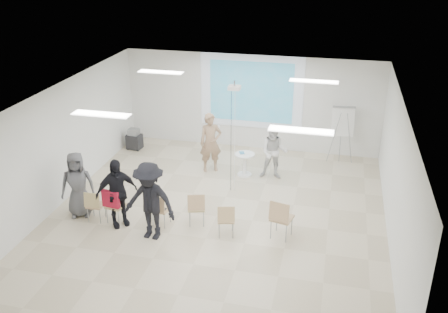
% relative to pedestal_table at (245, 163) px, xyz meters
% --- Properties ---
extents(floor, '(8.00, 9.00, 0.10)m').
position_rel_pedestal_table_xyz_m(floor, '(-0.22, -2.40, -0.43)').
color(floor, beige).
rests_on(floor, ground).
extents(ceiling, '(8.00, 9.00, 0.10)m').
position_rel_pedestal_table_xyz_m(ceiling, '(-0.22, -2.40, 2.67)').
color(ceiling, white).
rests_on(ceiling, wall_back).
extents(wall_back, '(8.00, 0.10, 3.00)m').
position_rel_pedestal_table_xyz_m(wall_back, '(-0.22, 2.15, 1.12)').
color(wall_back, silver).
rests_on(wall_back, floor).
extents(wall_left, '(0.10, 9.00, 3.00)m').
position_rel_pedestal_table_xyz_m(wall_left, '(-4.27, -2.40, 1.12)').
color(wall_left, silver).
rests_on(wall_left, floor).
extents(wall_right, '(0.10, 9.00, 3.00)m').
position_rel_pedestal_table_xyz_m(wall_right, '(3.83, -2.40, 1.12)').
color(wall_right, silver).
rests_on(wall_right, floor).
extents(projection_halo, '(3.20, 0.01, 2.30)m').
position_rel_pedestal_table_xyz_m(projection_halo, '(-0.22, 2.09, 1.47)').
color(projection_halo, silver).
rests_on(projection_halo, wall_back).
extents(projection_image, '(2.60, 0.01, 1.90)m').
position_rel_pedestal_table_xyz_m(projection_image, '(-0.22, 2.07, 1.47)').
color(projection_image, teal).
rests_on(projection_image, wall_back).
extents(pedestal_table, '(0.72, 0.72, 0.69)m').
position_rel_pedestal_table_xyz_m(pedestal_table, '(0.00, 0.00, 0.00)').
color(pedestal_table, white).
rests_on(pedestal_table, floor).
extents(player_left, '(0.85, 0.73, 1.96)m').
position_rel_pedestal_table_xyz_m(player_left, '(-1.02, 0.12, 0.60)').
color(player_left, '#A38063').
rests_on(player_left, floor).
extents(player_right, '(0.88, 0.72, 1.74)m').
position_rel_pedestal_table_xyz_m(player_right, '(0.81, 0.04, 0.49)').
color(player_right, silver).
rests_on(player_right, floor).
extents(controller_left, '(0.09, 0.13, 0.04)m').
position_rel_pedestal_table_xyz_m(controller_left, '(-0.84, 0.37, 0.91)').
color(controller_left, white).
rests_on(controller_left, player_left).
extents(controller_right, '(0.05, 0.12, 0.04)m').
position_rel_pedestal_table_xyz_m(controller_right, '(0.63, 0.29, 0.79)').
color(controller_right, silver).
rests_on(controller_right, player_right).
extents(chair_far_left, '(0.39, 0.42, 0.80)m').
position_rel_pedestal_table_xyz_m(chair_far_left, '(-2.98, -3.27, 0.09)').
color(chair_far_left, tan).
rests_on(chair_far_left, floor).
extents(chair_left_mid, '(0.46, 0.48, 0.84)m').
position_rel_pedestal_table_xyz_m(chair_left_mid, '(-2.49, -3.24, 0.12)').
color(chair_left_mid, tan).
rests_on(chair_left_mid, floor).
extents(chair_left_inner, '(0.43, 0.45, 0.81)m').
position_rel_pedestal_table_xyz_m(chair_left_inner, '(-1.40, -3.11, 0.09)').
color(chair_left_inner, tan).
rests_on(chair_left_inner, floor).
extents(chair_center, '(0.50, 0.52, 0.85)m').
position_rel_pedestal_table_xyz_m(chair_center, '(-0.58, -2.89, 0.12)').
color(chair_center, tan).
rests_on(chair_center, floor).
extents(chair_right_inner, '(0.47, 0.49, 0.82)m').
position_rel_pedestal_table_xyz_m(chair_right_inner, '(0.20, -3.21, 0.10)').
color(chair_right_inner, tan).
rests_on(chair_right_inner, floor).
extents(chair_right_far, '(0.55, 0.58, 0.97)m').
position_rel_pedestal_table_xyz_m(chair_right_far, '(1.40, -3.01, 0.19)').
color(chair_right_far, tan).
rests_on(chair_right_far, floor).
extents(red_jacket, '(0.44, 0.16, 0.41)m').
position_rel_pedestal_table_xyz_m(red_jacket, '(-2.48, -3.38, 0.34)').
color(red_jacket, '#AD152C').
rests_on(red_jacket, chair_left_mid).
extents(laptop, '(0.32, 0.25, 0.02)m').
position_rel_pedestal_table_xyz_m(laptop, '(-1.39, -3.02, 0.05)').
color(laptop, black).
rests_on(laptop, chair_left_inner).
extents(audience_left, '(1.28, 1.25, 1.92)m').
position_rel_pedestal_table_xyz_m(audience_left, '(-2.37, -3.28, 0.58)').
color(audience_left, black).
rests_on(audience_left, floor).
extents(audience_mid, '(1.42, 0.88, 2.08)m').
position_rel_pedestal_table_xyz_m(audience_mid, '(-1.43, -3.61, 0.66)').
color(audience_mid, black).
rests_on(audience_mid, floor).
extents(audience_outer, '(1.04, 0.85, 1.83)m').
position_rel_pedestal_table_xyz_m(audience_outer, '(-3.47, -3.06, 0.53)').
color(audience_outer, '#535357').
rests_on(audience_outer, floor).
extents(flipchart_easel, '(0.76, 0.58, 1.76)m').
position_rel_pedestal_table_xyz_m(flipchart_easel, '(2.60, 1.54, 0.92)').
color(flipchart_easel, '#909398').
rests_on(flipchart_easel, floor).
extents(av_cart, '(0.49, 0.41, 0.68)m').
position_rel_pedestal_table_xyz_m(av_cart, '(-3.80, 1.09, -0.07)').
color(av_cart, black).
rests_on(av_cart, floor).
extents(ceiling_projector, '(0.30, 0.25, 3.00)m').
position_rel_pedestal_table_xyz_m(ceiling_projector, '(-0.12, -0.91, 2.31)').
color(ceiling_projector, white).
rests_on(ceiling_projector, ceiling).
extents(fluor_panel_nw, '(1.20, 0.30, 0.02)m').
position_rel_pedestal_table_xyz_m(fluor_panel_nw, '(-2.22, -0.40, 2.59)').
color(fluor_panel_nw, white).
rests_on(fluor_panel_nw, ceiling).
extents(fluor_panel_ne, '(1.20, 0.30, 0.02)m').
position_rel_pedestal_table_xyz_m(fluor_panel_ne, '(1.78, -0.40, 2.59)').
color(fluor_panel_ne, white).
rests_on(fluor_panel_ne, ceiling).
extents(fluor_panel_sw, '(1.20, 0.30, 0.02)m').
position_rel_pedestal_table_xyz_m(fluor_panel_sw, '(-2.22, -3.90, 2.59)').
color(fluor_panel_sw, white).
rests_on(fluor_panel_sw, ceiling).
extents(fluor_panel_se, '(1.20, 0.30, 0.02)m').
position_rel_pedestal_table_xyz_m(fluor_panel_se, '(1.78, -3.90, 2.59)').
color(fluor_panel_se, white).
rests_on(fluor_panel_se, ceiling).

